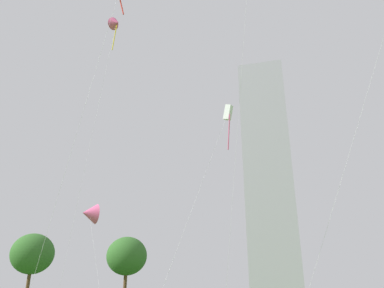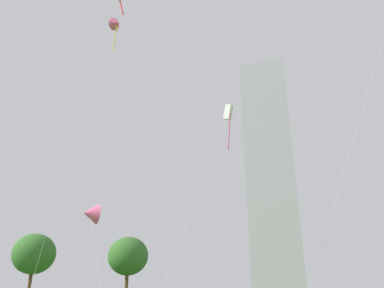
% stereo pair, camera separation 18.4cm
% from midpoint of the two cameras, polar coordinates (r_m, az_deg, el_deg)
% --- Properties ---
extents(kite_flying_4, '(1.68, 4.80, 32.30)m').
position_cam_midpoint_polar(kite_flying_4, '(47.13, -11.56, 17.40)').
color(kite_flying_4, silver).
rests_on(kite_flying_4, ground).
extents(kite_flying_5, '(3.92, 6.26, 17.63)m').
position_cam_midpoint_polar(kite_flying_5, '(33.49, 5.30, 4.48)').
color(kite_flying_5, silver).
rests_on(kite_flying_5, ground).
extents(kite_flying_7, '(7.54, 4.38, 11.33)m').
position_cam_midpoint_polar(kite_flying_7, '(43.63, -15.36, -10.08)').
color(kite_flying_7, silver).
rests_on(kite_flying_7, ground).
extents(park_tree_0, '(5.30, 5.30, 9.15)m').
position_cam_midpoint_polar(park_tree_0, '(52.67, -9.93, -16.35)').
color(park_tree_0, brown).
rests_on(park_tree_0, ground).
extents(park_tree_1, '(5.16, 5.16, 9.01)m').
position_cam_midpoint_polar(park_tree_1, '(51.88, -23.04, -15.02)').
color(park_tree_1, brown).
rests_on(park_tree_1, ground).
extents(distant_highrise_0, '(21.28, 22.77, 85.28)m').
position_cam_midpoint_polar(distant_highrise_0, '(141.50, 11.54, -4.65)').
color(distant_highrise_0, '#939399').
rests_on(distant_highrise_0, ground).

